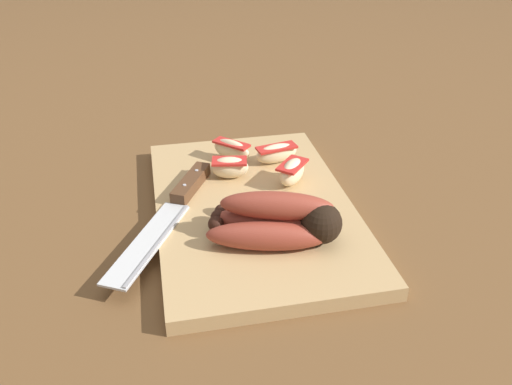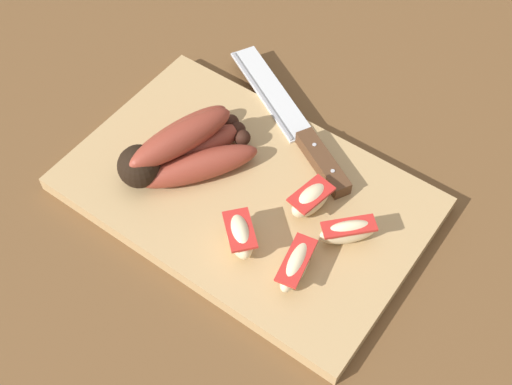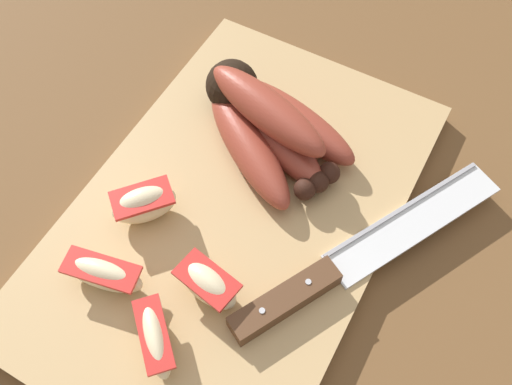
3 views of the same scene
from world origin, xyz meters
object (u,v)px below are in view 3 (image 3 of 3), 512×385
Objects in this scene: chefs_knife at (332,271)px; apple_wedge_middle at (103,274)px; banana_bunch at (266,123)px; apple_wedge_extra at (155,338)px; apple_wedge_far at (208,284)px; apple_wedge_near at (144,204)px.

chefs_knife is 3.58× the size of apple_wedge_middle.
banana_bunch reaches higher than chefs_knife.
banana_bunch is 0.22m from apple_wedge_extra.
apple_wedge_middle is at bearing 112.73° from apple_wedge_far.
banana_bunch is 2.82× the size of apple_wedge_far.
apple_wedge_middle is at bearing 70.81° from apple_wedge_extra.
apple_wedge_far reaches higher than apple_wedge_middle.
chefs_knife is (-0.10, -0.12, -0.02)m from banana_bunch.
apple_wedge_extra is (-0.06, 0.01, 0.00)m from apple_wedge_far.
chefs_knife is 0.19m from apple_wedge_middle.
banana_bunch is at bearing 12.05° from apple_wedge_far.
apple_wedge_extra is (-0.02, -0.07, 0.00)m from apple_wedge_middle.
chefs_knife is 4.23× the size of apple_wedge_extra.
chefs_knife is at bearing -130.01° from banana_bunch.
chefs_knife is 0.17m from apple_wedge_near.
apple_wedge_far is at bearing -12.24° from apple_wedge_extra.
apple_wedge_far is (0.03, -0.08, 0.00)m from apple_wedge_middle.
apple_wedge_far is 0.06m from apple_wedge_extra.
apple_wedge_middle is 1.20× the size of apple_wedge_far.
banana_bunch is 2.77× the size of apple_wedge_near.
apple_wedge_near is 0.07m from apple_wedge_middle.
apple_wedge_far reaches higher than chefs_knife.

